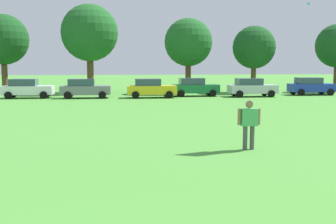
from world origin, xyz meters
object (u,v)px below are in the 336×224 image
Objects in this scene: parked_car_gray_1 at (85,88)px; tree_left at (3,40)px; adult_bystander at (249,121)px; tree_center_left at (90,33)px; parked_car_silver_4 at (252,87)px; parked_car_green_3 at (194,87)px; parked_car_white_0 at (27,88)px; parked_car_yellow_2 at (151,88)px; tree_center_right at (188,43)px; tree_right at (254,48)px; parked_car_blue_5 at (311,86)px.

tree_left reaches higher than parked_car_gray_1.
adult_bystander is at bearing -61.83° from tree_left.
parked_car_silver_4 is at bearing -24.38° from tree_center_left.
tree_left is (-18.68, 6.59, 4.58)m from parked_car_green_3.
tree_center_left reaches higher than parked_car_gray_1.
parked_car_white_0 is 1.00× the size of parked_car_yellow_2.
parked_car_silver_4 is at bearing -0.75° from parked_car_gray_1.
tree_center_right is (2.51, 28.14, 4.12)m from adult_bystander.
tree_right is at bearing 30.62° from parked_car_green_3.
tree_center_right is at bearing 131.69° from parked_car_silver_4.
parked_car_white_0 is 1.00× the size of parked_car_blue_5.
parked_car_gray_1 and parked_car_blue_5 have the same top height.
parked_car_blue_5 is at bearing -12.08° from tree_left.
parked_car_silver_4 is 0.62× the size of tree_right.
tree_center_left is (5.08, 6.02, 5.24)m from parked_car_white_0.
tree_center_right is 1.10× the size of tree_right.
parked_car_white_0 and parked_car_gray_1 have the same top height.
parked_car_white_0 is 14.96m from parked_car_green_3.
tree_left is 0.89× the size of tree_center_left.
adult_bystander reaches higher than parked_car_yellow_2.
parked_car_white_0 is 16.39m from tree_center_right.
adult_bystander is at bearing -71.68° from parked_car_gray_1.
parked_car_green_3 is 1.00× the size of parked_car_silver_4.
adult_bystander is 34.79m from tree_left.
parked_car_silver_4 is 25.42m from tree_left.
parked_car_green_3 is at bearing -179.28° from parked_car_blue_5.
tree_center_right is at bearing -95.61° from adult_bystander.
parked_car_yellow_2 is 0.62× the size of tree_right.
tree_left reaches higher than tree_right.
tree_center_left is (-21.31, 5.38, 5.24)m from parked_car_blue_5.
parked_car_yellow_2 is 13.02m from tree_right.
parked_car_white_0 is 10.82m from parked_car_yellow_2.
tree_center_right is (0.12, 4.30, 4.29)m from parked_car_green_3.
parked_car_green_3 is 0.62× the size of tree_right.
parked_car_gray_1 is at bearing 179.25° from parked_car_silver_4.
parked_car_yellow_2 is 1.00× the size of parked_car_silver_4.
tree_right is (16.93, 5.20, 3.81)m from parked_car_gray_1.
parked_car_silver_4 is at bearing -2.15° from parked_car_white_0.
parked_car_yellow_2 is at bearing -174.52° from parked_car_blue_5.
parked_car_gray_1 is at bearing -41.13° from tree_left.
adult_bystander reaches higher than parked_car_gray_1.
parked_car_silver_4 is at bearing -167.63° from parked_car_blue_5.
parked_car_silver_4 is 0.56× the size of tree_center_right.
parked_car_blue_5 is (21.36, 1.20, 0.00)m from parked_car_gray_1.
parked_car_blue_5 is at bearing -120.47° from adult_bystander.
parked_car_gray_1 is at bearing 177.06° from parked_car_yellow_2.
tree_left is (-14.51, 7.94, 4.58)m from parked_car_yellow_2.
parked_car_blue_5 is 22.59m from tree_center_left.
parked_car_white_0 is at bearing 175.49° from parked_car_yellow_2.
tree_center_left is 1.19× the size of tree_center_right.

